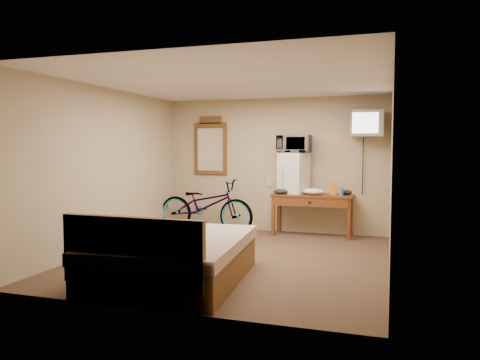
{
  "coord_description": "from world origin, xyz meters",
  "views": [
    {
      "loc": [
        2.08,
        -6.28,
        1.58
      ],
      "look_at": [
        -0.13,
        0.61,
        1.08
      ],
      "focal_mm": 35.0,
      "sensor_mm": 36.0,
      "label": 1
    }
  ],
  "objects": [
    {
      "name": "cloth_dark_a",
      "position": [
        0.24,
        1.85,
        0.8
      ],
      "size": [
        0.26,
        0.2,
        0.1
      ],
      "primitive_type": "ellipsoid",
      "color": "black",
      "rests_on": "desk"
    },
    {
      "name": "snack_bag",
      "position": [
        1.15,
        2.0,
        0.86
      ],
      "size": [
        0.11,
        0.07,
        0.22
      ],
      "primitive_type": "cube",
      "rotation": [
        0.0,
        0.0,
        0.02
      ],
      "color": "orange",
      "rests_on": "desk"
    },
    {
      "name": "crt_television",
      "position": [
        1.68,
        2.02,
        1.99
      ],
      "size": [
        0.59,
        0.64,
        0.45
      ],
      "color": "black",
      "rests_on": "room"
    },
    {
      "name": "blue_cup",
      "position": [
        1.29,
        1.93,
        0.82
      ],
      "size": [
        0.08,
        0.08,
        0.14
      ],
      "primitive_type": "cylinder",
      "color": "#3D6AD2",
      "rests_on": "desk"
    },
    {
      "name": "wall_mirror",
      "position": [
        -1.27,
        2.27,
        1.6
      ],
      "size": [
        0.66,
        0.04,
        1.13
      ],
      "color": "brown",
      "rests_on": "room"
    },
    {
      "name": "bed",
      "position": [
        -0.34,
        -1.37,
        0.29
      ],
      "size": [
        1.77,
        2.24,
        0.9
      ],
      "color": "brown",
      "rests_on": "floor"
    },
    {
      "name": "mini_fridge",
      "position": [
        0.43,
        2.06,
        1.12
      ],
      "size": [
        0.56,
        0.55,
        0.74
      ],
      "color": "white",
      "rests_on": "desk"
    },
    {
      "name": "cloth_cream",
      "position": [
        0.81,
        1.93,
        0.81
      ],
      "size": [
        0.38,
        0.29,
        0.12
      ],
      "primitive_type": "ellipsoid",
      "color": "white",
      "rests_on": "desk"
    },
    {
      "name": "room",
      "position": [
        -0.0,
        0.0,
        1.25
      ],
      "size": [
        4.6,
        4.64,
        2.5
      ],
      "color": "#463023",
      "rests_on": "ground"
    },
    {
      "name": "desk",
      "position": [
        0.77,
        2.0,
        0.64
      ],
      "size": [
        1.43,
        0.56,
        0.75
      ],
      "color": "brown",
      "rests_on": "floor"
    },
    {
      "name": "microwave",
      "position": [
        0.43,
        2.06,
        1.65
      ],
      "size": [
        0.58,
        0.39,
        0.32
      ],
      "primitive_type": "imported",
      "rotation": [
        0.0,
        0.0,
        -0.0
      ],
      "color": "white",
      "rests_on": "mini_fridge"
    },
    {
      "name": "cloth_dark_b",
      "position": [
        1.36,
        2.09,
        0.8
      ],
      "size": [
        0.2,
        0.16,
        0.09
      ],
      "primitive_type": "ellipsoid",
      "color": "black",
      "rests_on": "desk"
    },
    {
      "name": "bicycle",
      "position": [
        -1.2,
        1.83,
        0.5
      ],
      "size": [
        1.95,
        0.81,
        1.0
      ],
      "primitive_type": "imported",
      "rotation": [
        0.0,
        0.0,
        1.5
      ],
      "color": "black",
      "rests_on": "floor"
    }
  ]
}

